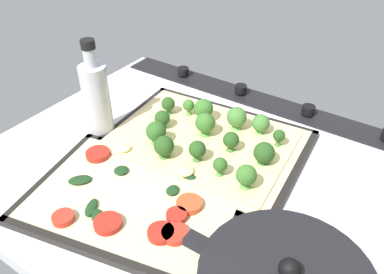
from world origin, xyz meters
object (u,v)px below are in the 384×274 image
at_px(broccoli_pizza, 205,139).
at_px(oil_bottle, 97,99).
at_px(baking_tray_front, 203,146).
at_px(baking_tray_back, 136,201).
at_px(veggie_pizza_back, 135,199).

relative_size(broccoli_pizza, oil_bottle, 1.86).
xyz_separation_m(baking_tray_front, oil_bottle, (0.20, 0.08, 0.08)).
height_order(baking_tray_back, veggie_pizza_back, veggie_pizza_back).
bearing_deg(baking_tray_back, veggie_pizza_back, 126.12).
relative_size(baking_tray_back, veggie_pizza_back, 1.08).
distance_m(baking_tray_back, oil_bottle, 0.23).
bearing_deg(oil_bottle, veggie_pizza_back, 148.74).
relative_size(broccoli_pizza, baking_tray_back, 0.96).
distance_m(baking_tray_front, veggie_pizza_back, 0.19).
xyz_separation_m(baking_tray_back, oil_bottle, (0.19, -0.11, 0.08)).
relative_size(baking_tray_front, baking_tray_back, 1.02).
distance_m(broccoli_pizza, baking_tray_back, 0.19).
height_order(baking_tray_front, baking_tray_back, same).
xyz_separation_m(baking_tray_back, veggie_pizza_back, (-0.00, 0.00, 0.01)).
bearing_deg(baking_tray_front, oil_bottle, 21.15).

